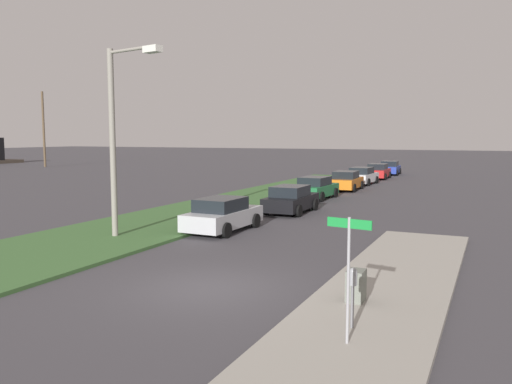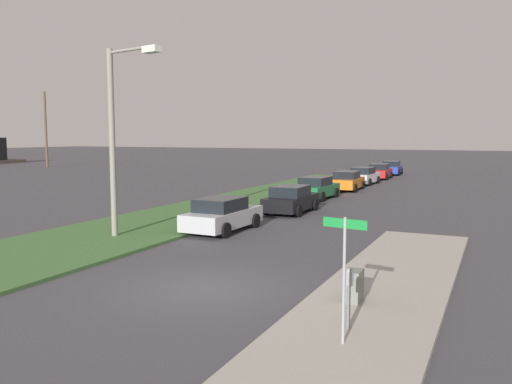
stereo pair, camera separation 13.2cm
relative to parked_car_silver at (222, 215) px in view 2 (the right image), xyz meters
The scene contains 15 objects.
ground 8.61m from the parked_car_silver, 154.22° to the right, with size 300.00×300.00×0.00m, color #423F44.
grass_median 4.36m from the parked_car_silver, 58.11° to the left, with size 60.00×6.00×0.12m, color #3D6633.
sidewalk_curb 12.76m from the parked_car_silver, 139.75° to the right, with size 24.00×3.20×0.14m, color #9E998E.
parked_car_silver is the anchor object (origin of this frame).
parked_car_black 6.42m from the parked_car_silver, ahead, with size 4.32×2.05×1.47m.
parked_car_green 12.88m from the parked_car_silver, ahead, with size 4.37×2.15×1.47m.
parked_car_orange 19.13m from the parked_car_silver, ahead, with size 4.35×2.12×1.47m.
parked_car_white 24.54m from the parked_car_silver, ahead, with size 4.37×2.16×1.47m.
parked_car_red 30.94m from the parked_car_silver, ahead, with size 4.36×2.13×1.47m.
parked_car_blue 36.96m from the parked_car_silver, ahead, with size 4.40×2.21×1.47m.
parking_meter 12.36m from the parked_car_silver, 138.93° to the right, with size 0.18×0.18×1.42m.
utility_box 10.81m from the parked_car_silver, 134.19° to the right, with size 0.55×0.40×0.90m, color slate.
street_sign 13.12m from the parked_car_silver, 140.98° to the right, with size 0.18×0.89×2.60m.
streetlight 5.70m from the parked_car_silver, 140.11° to the left, with size 0.84×2.85×7.50m.
distant_utility_pole 54.65m from the parked_car_silver, 54.35° to the left, with size 0.30×0.30×10.00m, color brown.
Camera 2 is at (-11.90, -7.09, 4.11)m, focal length 36.55 mm.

